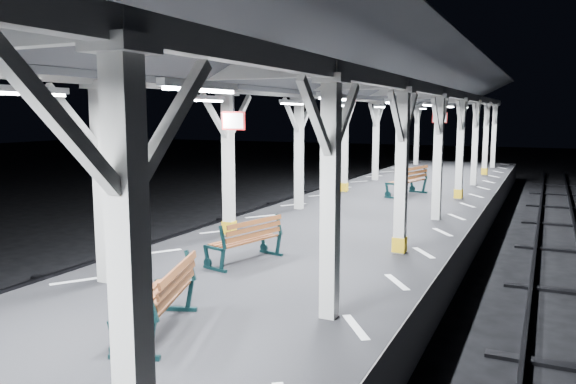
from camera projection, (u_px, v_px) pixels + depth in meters
The scene contains 10 objects.
ground at pixel (267, 317), 10.55m from camera, with size 120.00×120.00×0.00m, color black.
platform at pixel (267, 292), 10.48m from camera, with size 6.00×50.00×1.00m, color black.
hazard_stripes_left at pixel (160, 252), 11.44m from camera, with size 1.00×48.00×0.01m, color silver.
hazard_stripes_right at pixel (397, 282), 9.39m from camera, with size 1.00×48.00×0.01m, color silver.
track_left at pixel (69, 280), 12.63m from camera, with size 2.20×60.00×0.16m.
track_right at pixel (562, 363), 8.45m from camera, with size 2.20×60.00×0.16m.
canopy at pixel (265, 70), 9.90m from camera, with size 5.40×49.00×4.65m.
bench_near at pixel (164, 297), 7.15m from camera, with size 1.13×1.79×0.91m.
bench_mid at pixel (248, 239), 10.56m from camera, with size 0.96×1.68×0.86m.
bench_far at pixel (410, 180), 19.17m from camera, with size 1.11×2.00×1.03m.
Camera 1 is at (4.63, -9.01, 3.80)m, focal length 35.00 mm.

